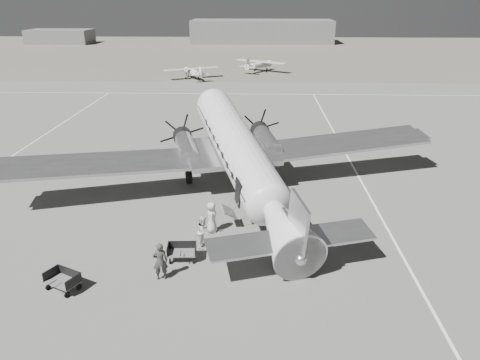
% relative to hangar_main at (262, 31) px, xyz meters
% --- Properties ---
extents(ground, '(260.00, 260.00, 0.00)m').
position_rel_hangar_main_xyz_m(ground, '(-5.00, -120.00, -3.30)').
color(ground, '#61615E').
rests_on(ground, ground).
extents(taxi_line_right, '(0.15, 80.00, 0.01)m').
position_rel_hangar_main_xyz_m(taxi_line_right, '(7.00, -120.00, -3.29)').
color(taxi_line_right, white).
rests_on(taxi_line_right, ground).
extents(taxi_line_left, '(0.15, 60.00, 0.01)m').
position_rel_hangar_main_xyz_m(taxi_line_left, '(-23.00, -110.00, -3.29)').
color(taxi_line_left, white).
rests_on(taxi_line_left, ground).
extents(taxi_line_horizon, '(90.00, 0.15, 0.01)m').
position_rel_hangar_main_xyz_m(taxi_line_horizon, '(-5.00, -80.00, -3.29)').
color(taxi_line_horizon, white).
rests_on(taxi_line_horizon, ground).
extents(grass_infield, '(260.00, 90.00, 0.01)m').
position_rel_hangar_main_xyz_m(grass_infield, '(-5.00, -25.00, -3.30)').
color(grass_infield, '#59574B').
rests_on(grass_infield, ground).
extents(hangar_main, '(42.00, 14.00, 6.60)m').
position_rel_hangar_main_xyz_m(hangar_main, '(0.00, 0.00, 0.00)').
color(hangar_main, '#5E5E5E').
rests_on(hangar_main, ground).
extents(shed_secondary, '(18.00, 10.00, 4.00)m').
position_rel_hangar_main_xyz_m(shed_secondary, '(-60.00, -5.00, -1.30)').
color(shed_secondary, '#5B5B5B').
rests_on(shed_secondary, ground).
extents(dc3_airliner, '(37.59, 31.16, 6.16)m').
position_rel_hangar_main_xyz_m(dc3_airliner, '(-2.18, -117.73, -0.22)').
color(dc3_airliner, silver).
rests_on(dc3_airliner, ground).
extents(light_plane_left, '(12.28, 11.52, 2.02)m').
position_rel_hangar_main_xyz_m(light_plane_left, '(-12.23, -67.23, -2.29)').
color(light_plane_left, silver).
rests_on(light_plane_left, ground).
extents(light_plane_right, '(13.68, 13.11, 2.22)m').
position_rel_hangar_main_xyz_m(light_plane_right, '(-0.71, -58.61, -2.19)').
color(light_plane_right, silver).
rests_on(light_plane_right, ground).
extents(baggage_cart_near, '(1.69, 1.25, 0.92)m').
position_rel_hangar_main_xyz_m(baggage_cart_near, '(-5.08, -126.08, -2.84)').
color(baggage_cart_near, '#5B5B5B').
rests_on(baggage_cart_near, ground).
extents(baggage_cart_far, '(2.04, 1.82, 0.95)m').
position_rel_hangar_main_xyz_m(baggage_cart_far, '(-10.45, -129.04, -2.82)').
color(baggage_cart_far, '#5B5B5B').
rests_on(baggage_cart_far, ground).
extents(ground_crew, '(0.83, 0.64, 2.04)m').
position_rel_hangar_main_xyz_m(ground_crew, '(-5.86, -127.93, -2.28)').
color(ground_crew, '#313131').
rests_on(ground_crew, ground).
extents(ramp_agent, '(0.92, 1.06, 1.88)m').
position_rel_hangar_main_xyz_m(ramp_agent, '(-4.06, -124.53, -2.36)').
color(ramp_agent, silver).
rests_on(ramp_agent, ground).
extents(passenger, '(0.68, 0.99, 1.95)m').
position_rel_hangar_main_xyz_m(passenger, '(-3.76, -122.77, -2.33)').
color(passenger, '#ACACAA').
rests_on(passenger, ground).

